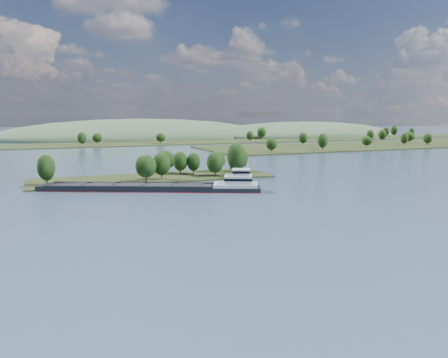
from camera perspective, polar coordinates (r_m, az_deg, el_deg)
name	(u,v)px	position (r m, az deg, el deg)	size (l,w,h in m)	color
ground	(201,206)	(130.48, -3.01, -3.49)	(1800.00, 1800.00, 0.00)	#3A4E65
tree_island	(172,169)	(187.03, -6.78, 1.36)	(100.00, 32.15, 15.71)	black
right_bank	(382,144)	(406.98, 19.96, 4.28)	(320.00, 90.00, 14.28)	black
back_shoreline	(104,144)	(404.20, -15.36, 4.42)	(900.00, 60.00, 14.31)	black
hill_east	(303,136)	(559.86, 10.32, 5.56)	(260.00, 140.00, 36.00)	#3B5238
hill_west	(140,138)	(511.50, -10.92, 5.28)	(320.00, 160.00, 44.00)	#3B5238
cargo_barge	(165,187)	(157.31, -7.66, -1.00)	(75.95, 41.57, 10.73)	black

